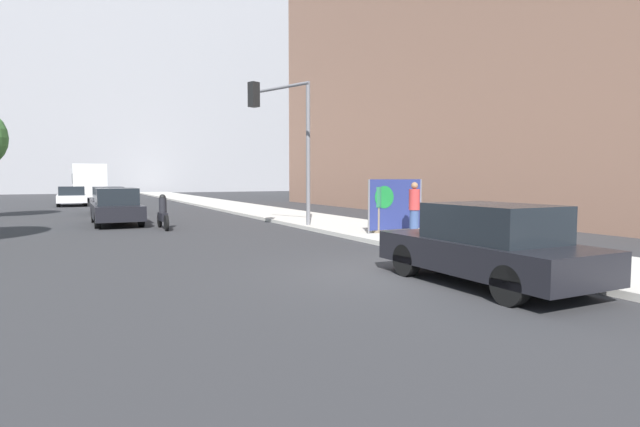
{
  "coord_description": "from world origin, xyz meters",
  "views": [
    {
      "loc": [
        -5.98,
        -8.21,
        1.96
      ],
      "look_at": [
        0.06,
        3.79,
        1.0
      ],
      "focal_mm": 28.0,
      "sensor_mm": 36.0,
      "label": 1
    }
  ],
  "objects_px": {
    "parked_car_curbside": "(487,245)",
    "traffic_light_pole": "(289,128)",
    "jogger_on_sidewalk": "(414,209)",
    "city_bus_on_road": "(88,180)",
    "motorcycle_on_road": "(163,214)",
    "car_on_road_midblock": "(108,200)",
    "car_on_road_distant": "(72,196)",
    "seated_protester": "(454,225)",
    "protest_banner": "(395,204)",
    "car_on_road_nearest": "(116,207)",
    "pedestrian_behind": "(377,206)"
  },
  "relations": [
    {
      "from": "car_on_road_midblock",
      "to": "motorcycle_on_road",
      "type": "relative_size",
      "value": 2.22
    },
    {
      "from": "jogger_on_sidewalk",
      "to": "car_on_road_midblock",
      "type": "distance_m",
      "value": 18.95
    },
    {
      "from": "motorcycle_on_road",
      "to": "parked_car_curbside",
      "type": "bearing_deg",
      "value": -74.57
    },
    {
      "from": "car_on_road_distant",
      "to": "car_on_road_nearest",
      "type": "bearing_deg",
      "value": -84.52
    },
    {
      "from": "protest_banner",
      "to": "car_on_road_midblock",
      "type": "relative_size",
      "value": 0.45
    },
    {
      "from": "jogger_on_sidewalk",
      "to": "traffic_light_pole",
      "type": "xyz_separation_m",
      "value": [
        -2.35,
        4.48,
        2.79
      ]
    },
    {
      "from": "car_on_road_midblock",
      "to": "car_on_road_distant",
      "type": "relative_size",
      "value": 1.15
    },
    {
      "from": "traffic_light_pole",
      "to": "car_on_road_midblock",
      "type": "height_order",
      "value": "traffic_light_pole"
    },
    {
      "from": "car_on_road_midblock",
      "to": "city_bus_on_road",
      "type": "xyz_separation_m",
      "value": [
        -0.41,
        18.27,
        1.04
      ]
    },
    {
      "from": "parked_car_curbside",
      "to": "car_on_road_distant",
      "type": "distance_m",
      "value": 33.26
    },
    {
      "from": "protest_banner",
      "to": "seated_protester",
      "type": "bearing_deg",
      "value": -102.69
    },
    {
      "from": "traffic_light_pole",
      "to": "car_on_road_nearest",
      "type": "xyz_separation_m",
      "value": [
        -5.55,
        5.45,
        -3.02
      ]
    },
    {
      "from": "seated_protester",
      "to": "pedestrian_behind",
      "type": "bearing_deg",
      "value": 90.39
    },
    {
      "from": "protest_banner",
      "to": "car_on_road_distant",
      "type": "bearing_deg",
      "value": 110.64
    },
    {
      "from": "protest_banner",
      "to": "car_on_road_distant",
      "type": "distance_m",
      "value": 27.26
    },
    {
      "from": "car_on_road_midblock",
      "to": "car_on_road_distant",
      "type": "height_order",
      "value": "car_on_road_midblock"
    },
    {
      "from": "pedestrian_behind",
      "to": "traffic_light_pole",
      "type": "xyz_separation_m",
      "value": [
        -1.8,
        3.18,
        2.75
      ]
    },
    {
      "from": "car_on_road_distant",
      "to": "city_bus_on_road",
      "type": "xyz_separation_m",
      "value": [
        1.36,
        8.89,
        1.09
      ]
    },
    {
      "from": "car_on_road_midblock",
      "to": "city_bus_on_road",
      "type": "distance_m",
      "value": 18.31
    },
    {
      "from": "seated_protester",
      "to": "protest_banner",
      "type": "bearing_deg",
      "value": 80.85
    },
    {
      "from": "car_on_road_nearest",
      "to": "pedestrian_behind",
      "type": "bearing_deg",
      "value": -49.59
    },
    {
      "from": "traffic_light_pole",
      "to": "car_on_road_nearest",
      "type": "bearing_deg",
      "value": 135.49
    },
    {
      "from": "jogger_on_sidewalk",
      "to": "traffic_light_pole",
      "type": "height_order",
      "value": "traffic_light_pole"
    },
    {
      "from": "city_bus_on_road",
      "to": "seated_protester",
      "type": "bearing_deg",
      "value": -79.09
    },
    {
      "from": "pedestrian_behind",
      "to": "traffic_light_pole",
      "type": "relative_size",
      "value": 0.32
    },
    {
      "from": "car_on_road_nearest",
      "to": "city_bus_on_road",
      "type": "height_order",
      "value": "city_bus_on_road"
    },
    {
      "from": "jogger_on_sidewalk",
      "to": "motorcycle_on_road",
      "type": "bearing_deg",
      "value": -16.43
    },
    {
      "from": "seated_protester",
      "to": "protest_banner",
      "type": "distance_m",
      "value": 3.98
    },
    {
      "from": "car_on_road_distant",
      "to": "jogger_on_sidewalk",
      "type": "bearing_deg",
      "value": -70.39
    },
    {
      "from": "protest_banner",
      "to": "car_on_road_midblock",
      "type": "bearing_deg",
      "value": 115.93
    },
    {
      "from": "city_bus_on_road",
      "to": "motorcycle_on_road",
      "type": "xyz_separation_m",
      "value": [
        1.67,
        -28.43,
        -1.21
      ]
    },
    {
      "from": "traffic_light_pole",
      "to": "parked_car_curbside",
      "type": "bearing_deg",
      "value": -92.83
    },
    {
      "from": "motorcycle_on_road",
      "to": "jogger_on_sidewalk",
      "type": "bearing_deg",
      "value": -47.8
    },
    {
      "from": "traffic_light_pole",
      "to": "car_on_road_midblock",
      "type": "xyz_separation_m",
      "value": [
        -5.38,
        12.81,
        -3.05
      ]
    },
    {
      "from": "jogger_on_sidewalk",
      "to": "city_bus_on_road",
      "type": "distance_m",
      "value": 36.5
    },
    {
      "from": "seated_protester",
      "to": "jogger_on_sidewalk",
      "type": "distance_m",
      "value": 2.81
    },
    {
      "from": "jogger_on_sidewalk",
      "to": "traffic_light_pole",
      "type": "relative_size",
      "value": 0.31
    },
    {
      "from": "traffic_light_pole",
      "to": "car_on_road_distant",
      "type": "distance_m",
      "value": 23.53
    },
    {
      "from": "jogger_on_sidewalk",
      "to": "car_on_road_distant",
      "type": "xyz_separation_m",
      "value": [
        -9.51,
        26.68,
        -0.31
      ]
    },
    {
      "from": "city_bus_on_road",
      "to": "parked_car_curbside",
      "type": "bearing_deg",
      "value": -82.75
    },
    {
      "from": "parked_car_curbside",
      "to": "traffic_light_pole",
      "type": "bearing_deg",
      "value": 87.17
    },
    {
      "from": "pedestrian_behind",
      "to": "protest_banner",
      "type": "xyz_separation_m",
      "value": [
        0.65,
        -0.13,
        0.05
      ]
    },
    {
      "from": "pedestrian_behind",
      "to": "city_bus_on_road",
      "type": "distance_m",
      "value": 35.11
    },
    {
      "from": "jogger_on_sidewalk",
      "to": "pedestrian_behind",
      "type": "xyz_separation_m",
      "value": [
        -0.55,
        1.3,
        0.03
      ]
    },
    {
      "from": "protest_banner",
      "to": "city_bus_on_road",
      "type": "xyz_separation_m",
      "value": [
        -8.25,
        34.39,
        0.7
      ]
    },
    {
      "from": "traffic_light_pole",
      "to": "car_on_road_distant",
      "type": "height_order",
      "value": "traffic_light_pole"
    },
    {
      "from": "protest_banner",
      "to": "traffic_light_pole",
      "type": "bearing_deg",
      "value": 126.6
    },
    {
      "from": "car_on_road_distant",
      "to": "city_bus_on_road",
      "type": "height_order",
      "value": "city_bus_on_road"
    },
    {
      "from": "seated_protester",
      "to": "car_on_road_nearest",
      "type": "relative_size",
      "value": 0.25
    },
    {
      "from": "seated_protester",
      "to": "city_bus_on_road",
      "type": "height_order",
      "value": "city_bus_on_road"
    }
  ]
}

